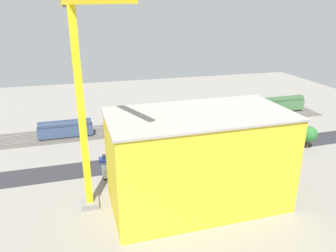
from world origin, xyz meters
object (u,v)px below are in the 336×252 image
Objects in this scene: box_truck_0 at (224,158)px; traffic_light at (114,157)px; street_tree_0 at (309,134)px; street_tree_1 at (244,139)px; parked_car_6 at (134,154)px; box_truck_1 at (123,169)px; box_truck_2 at (173,165)px; parked_car_1 at (260,140)px; construction_building at (198,161)px; street_tree_2 at (204,143)px; platform_canopy_near at (189,119)px; parked_car_0 at (283,137)px; parked_car_4 at (187,148)px; parked_car_2 at (240,143)px; freight_coach_far at (65,129)px; passenger_coach at (280,104)px; parked_car_5 at (159,151)px; locomotive at (220,113)px; parked_car_3 at (213,146)px; parked_car_7 at (106,158)px; tower_crane at (84,96)px.

box_truck_0 is 28.51m from traffic_light.
street_tree_0 is 21.90m from street_tree_1.
box_truck_1 reaches higher than parked_car_6.
box_truck_2 is at bearing 169.38° from traffic_light.
construction_building is at bearing 40.50° from parked_car_1.
street_tree_2 reaches higher than street_tree_0.
platform_canopy_near reaches higher than parked_car_0.
box_truck_0 is at bearing 179.37° from box_truck_2.
street_tree_0 is (-28.86, 23.50, 0.45)m from platform_canopy_near.
parked_car_4 is at bearing -159.20° from traffic_light.
parked_car_0 reaches higher than parked_car_4.
parked_car_6 reaches higher than parked_car_0.
parked_car_2 is at bearing 179.38° from parked_car_6.
freight_coach_far is 1.93× the size of street_tree_1.
platform_canopy_near is 26.90m from parked_car_6.
parked_car_0 is 9.11m from street_tree_0.
passenger_coach is 4.45× the size of parked_car_5.
traffic_light is (28.24, -2.83, 2.66)m from box_truck_0.
parked_car_6 is (37.14, 25.44, -0.99)m from locomotive.
parked_car_3 is 0.97× the size of parked_car_5.
parked_car_2 is 39.17m from traffic_light.
parked_car_6 is at bearing 1.87° from parked_car_5.
locomotive reaches higher than parked_car_0.
passenger_coach is 4.30× the size of parked_car_1.
street_tree_1 is at bearing 40.19° from parked_car_1.
parked_car_7 is at bearing 1.04° from parked_car_1.
parked_car_1 is 0.11× the size of tower_crane.
street_tree_2 is 1.36× the size of traffic_light.
passenger_coach is 47.14m from parked_car_3.
box_truck_0 is 1.08× the size of street_tree_1.
passenger_coach is at bearing -166.99° from platform_canopy_near.
box_truck_2 is (39.07, 10.79, 0.94)m from parked_car_0.
parked_car_0 is at bearing -178.81° from parked_car_3.
construction_building is (-16.68, 25.06, 9.04)m from parked_car_7.
parked_car_5 is 1.07× the size of parked_car_6.
street_tree_2 is (-1.57, 9.08, 5.23)m from parked_car_4.
box_truck_1 is at bearing 14.20° from parked_car_2.
traffic_light is at bearing 37.71° from locomotive.
box_truck_0 is at bearing 6.40° from street_tree_0.
parked_car_2 is at bearing -21.86° from street_tree_0.
parked_car_5 is at bearing -85.71° from box_truck_2.
parked_car_6 is at bearing 36.46° from platform_canopy_near.
passenger_coach is at bearing -138.30° from box_truck_0.
box_truck_1 reaches higher than parked_car_4.
tower_crane reaches higher than parked_car_5.
parked_car_6 is 0.46× the size of box_truck_2.
box_truck_0 is at bearing 67.59° from locomotive.
traffic_light reaches higher than box_truck_2.
traffic_light reaches higher than freight_coach_far.
box_truck_1 is at bearing 139.85° from traffic_light.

